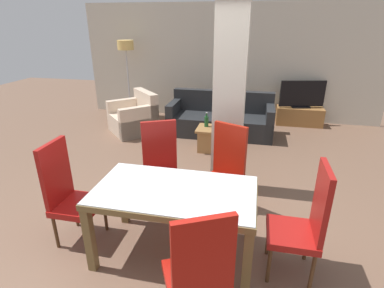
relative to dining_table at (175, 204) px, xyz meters
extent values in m
plane|color=brown|center=(0.00, 0.00, -0.61)|extent=(18.00, 18.00, 0.00)
cube|color=beige|center=(0.00, 5.01, 0.74)|extent=(7.20, 0.06, 2.70)
cube|color=brown|center=(-0.08, 4.97, 0.99)|extent=(0.44, 0.02, 0.36)
cube|color=gray|center=(-0.08, 4.96, 0.99)|extent=(0.40, 0.01, 0.32)
cube|color=beige|center=(0.36, 1.47, 0.74)|extent=(0.41, 0.30, 2.70)
cube|color=brown|center=(0.00, -0.41, 0.12)|extent=(1.58, 0.06, 0.06)
cube|color=brown|center=(0.00, 0.41, 0.12)|extent=(1.58, 0.06, 0.06)
cube|color=brown|center=(-0.76, 0.00, 0.12)|extent=(0.06, 0.76, 0.06)
cube|color=brown|center=(0.76, 0.00, 0.12)|extent=(0.06, 0.76, 0.06)
cube|color=silver|center=(0.00, 0.00, 0.16)|extent=(1.56, 0.86, 0.01)
cube|color=brown|center=(-0.74, -0.39, -0.26)|extent=(0.08, 0.08, 0.70)
cube|color=brown|center=(0.74, -0.39, -0.26)|extent=(0.08, 0.08, 0.70)
cube|color=brown|center=(-0.74, 0.39, -0.26)|extent=(0.08, 0.08, 0.70)
cube|color=brown|center=(0.74, 0.39, -0.26)|extent=(0.08, 0.08, 0.70)
cube|color=#9B130C|center=(0.36, -0.72, -0.18)|extent=(0.62, 0.62, 0.07)
cube|color=#9B130C|center=(0.45, -0.90, 0.20)|extent=(0.41, 0.24, 0.68)
cylinder|color=#492E19|center=(0.10, -0.63, -0.41)|extent=(0.04, 0.04, 0.40)
cylinder|color=#492E19|center=(0.44, -0.46, -0.41)|extent=(0.04, 0.04, 0.40)
cube|color=maroon|center=(0.36, 0.79, -0.18)|extent=(0.61, 0.61, 0.07)
cube|color=maroon|center=(0.44, 0.97, 0.20)|extent=(0.42, 0.23, 0.68)
cylinder|color=#492E19|center=(0.45, 0.54, -0.41)|extent=(0.04, 0.04, 0.40)
cylinder|color=#492E19|center=(0.10, 0.69, -0.41)|extent=(0.04, 0.04, 0.40)
cylinder|color=#492E19|center=(0.61, 0.88, -0.41)|extent=(0.04, 0.04, 0.40)
cylinder|color=#492E19|center=(0.26, 1.04, -0.41)|extent=(0.04, 0.04, 0.40)
cube|color=maroon|center=(-1.09, 0.00, -0.18)|extent=(0.46, 0.46, 0.07)
cube|color=maroon|center=(-1.29, 0.00, 0.20)|extent=(0.05, 0.44, 0.68)
cylinder|color=#492E19|center=(-0.90, 0.19, -0.41)|extent=(0.04, 0.04, 0.40)
cylinder|color=#492E19|center=(-0.90, -0.19, -0.41)|extent=(0.04, 0.04, 0.40)
cylinder|color=#492E19|center=(-1.28, 0.19, -0.41)|extent=(0.04, 0.04, 0.40)
cylinder|color=#492E19|center=(-1.28, -0.19, -0.41)|extent=(0.04, 0.04, 0.40)
cube|color=maroon|center=(1.13, 0.00, -0.18)|extent=(0.46, 0.46, 0.07)
cube|color=maroon|center=(1.34, 0.00, 0.20)|extent=(0.05, 0.44, 0.68)
cylinder|color=#492E19|center=(0.94, -0.19, -0.41)|extent=(0.04, 0.04, 0.40)
cylinder|color=#492E19|center=(0.94, 0.19, -0.41)|extent=(0.04, 0.04, 0.40)
cylinder|color=#492E19|center=(1.32, -0.19, -0.41)|extent=(0.04, 0.04, 0.40)
cylinder|color=#492E19|center=(1.32, 0.19, -0.41)|extent=(0.04, 0.04, 0.40)
cube|color=maroon|center=(-0.36, 0.73, -0.18)|extent=(0.62, 0.62, 0.07)
cube|color=maroon|center=(-0.45, 0.91, 0.20)|extent=(0.41, 0.24, 0.68)
cylinder|color=#492E19|center=(-0.10, 0.64, -0.41)|extent=(0.04, 0.04, 0.40)
cylinder|color=#492E19|center=(-0.44, 0.47, -0.41)|extent=(0.04, 0.04, 0.40)
cylinder|color=#492E19|center=(-0.27, 0.98, -0.41)|extent=(0.04, 0.04, 0.40)
cylinder|color=#492E19|center=(-0.61, 0.81, -0.41)|extent=(0.04, 0.04, 0.40)
cube|color=#222527|center=(0.00, 3.69, -0.40)|extent=(2.20, 0.88, 0.42)
cube|color=#222527|center=(0.00, 4.04, 0.04)|extent=(2.20, 0.18, 0.47)
cube|color=#222527|center=(1.02, 3.69, -0.27)|extent=(0.16, 0.88, 0.68)
cube|color=#222527|center=(-1.02, 3.69, -0.27)|extent=(0.16, 0.88, 0.68)
cube|color=beige|center=(-1.90, 3.44, -0.41)|extent=(1.25, 1.25, 0.40)
cube|color=beige|center=(-1.66, 3.67, 0.03)|extent=(0.77, 0.79, 0.48)
cube|color=beige|center=(-1.63, 3.16, -0.28)|extent=(0.71, 0.69, 0.66)
cube|color=beige|center=(-2.17, 3.72, -0.28)|extent=(0.71, 0.69, 0.66)
cube|color=olive|center=(0.03, 2.80, -0.19)|extent=(0.72, 0.51, 0.04)
cube|color=olive|center=(0.03, 2.80, -0.41)|extent=(0.64, 0.43, 0.40)
cylinder|color=#194C23|center=(-0.17, 2.86, -0.07)|extent=(0.08, 0.08, 0.19)
cylinder|color=#194C23|center=(-0.17, 2.86, 0.06)|extent=(0.03, 0.03, 0.07)
cylinder|color=#B7B7BC|center=(-0.17, 2.86, 0.10)|extent=(0.03, 0.03, 0.01)
cube|color=#9B6734|center=(1.74, 4.73, -0.40)|extent=(1.05, 0.40, 0.42)
cube|color=black|center=(1.74, 4.73, -0.17)|extent=(0.45, 0.29, 0.03)
cube|color=black|center=(1.74, 4.73, 0.14)|extent=(1.01, 0.29, 0.59)
cylinder|color=#B7B7BC|center=(-2.43, 4.56, -0.60)|extent=(0.35, 0.35, 0.02)
cylinder|color=#B7B7BC|center=(-2.43, 4.56, 0.22)|extent=(0.04, 0.04, 1.63)
cylinder|color=#E5BC66|center=(-2.43, 4.56, 1.15)|extent=(0.38, 0.38, 0.22)
camera|label=1|loc=(0.70, -2.42, 1.67)|focal=28.00mm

